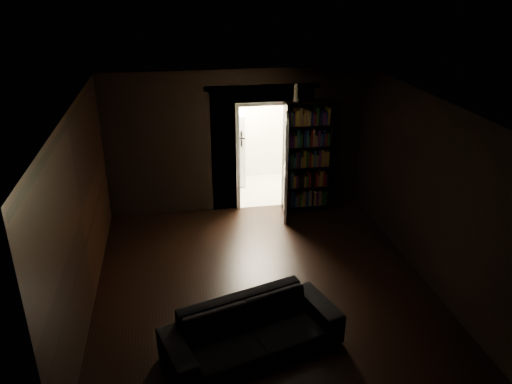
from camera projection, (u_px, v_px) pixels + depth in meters
ground at (262, 284)px, 7.69m from camera, size 5.50×5.50×0.00m
room_walls at (250, 158)px, 7.98m from camera, size 5.02×5.61×2.84m
kitchen_alcove at (253, 134)px, 10.78m from camera, size 2.20×1.80×2.60m
sofa at (252, 323)px, 6.16m from camera, size 2.40×1.57×0.85m
bookshelf at (307, 156)px, 9.76m from camera, size 0.92×0.37×2.20m
refrigerator at (227, 148)px, 11.06m from camera, size 0.92×0.89×1.65m
door at (286, 166)px, 9.51m from camera, size 0.23×0.84×2.05m
figurine at (296, 92)px, 9.23m from camera, size 0.13×0.13×0.34m
bottles at (223, 108)px, 10.61m from camera, size 0.58×0.11×0.23m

